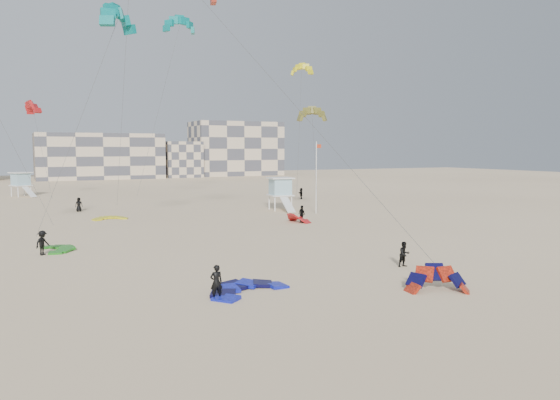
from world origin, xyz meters
name	(u,v)px	position (x,y,z in m)	size (l,w,h in m)	color
ground	(260,314)	(0.00, 0.00, 0.00)	(320.00, 320.00, 0.00)	beige
kite_ground_blue	(246,292)	(1.01, 4.16, 0.00)	(4.41, 4.59, 0.63)	#2027DF
kite_ground_orange	(437,291)	(10.55, -0.36, 0.00)	(3.39, 2.65, 2.21)	red
kite_ground_green	(57,250)	(-7.56, 22.03, 0.00)	(3.42, 3.63, 0.43)	#198B24
kite_ground_red_far	(298,222)	(16.96, 28.44, 0.00)	(2.90, 2.74, 1.46)	red
kite_ground_yellow	(110,219)	(-0.92, 39.77, 0.00)	(3.39, 3.56, 0.47)	yellow
kitesurfer_main	(216,282)	(-1.00, 3.37, 0.92)	(0.67, 0.44, 1.84)	black
kitesurfer_b	(404,254)	(12.94, 5.49, 0.85)	(0.82, 0.64, 1.69)	black
kitesurfer_c	(42,243)	(-8.64, 20.38, 0.92)	(1.19, 0.68, 1.84)	black
kitesurfer_d	(302,214)	(17.21, 27.99, 0.93)	(1.09, 0.45, 1.85)	black
kitesurfer_e	(79,205)	(-3.25, 49.40, 0.90)	(0.88, 0.57, 1.79)	black
kitesurfer_f	(301,194)	(30.20, 52.58, 0.87)	(1.62, 0.52, 1.75)	black
kite_fly_teal_a	(118,20)	(-2.26, 23.50, 18.27)	(9.44, 5.44, 18.68)	#0A837D
kite_fly_olive	(312,115)	(21.22, 33.05, 11.77)	(4.66, 8.03, 12.10)	brown
kite_fly_yellow	(302,70)	(28.92, 50.16, 19.61)	(4.72, 4.71, 19.88)	yellow
kite_fly_teal_b	(180,26)	(12.26, 57.02, 25.86)	(9.29, 4.35, 26.17)	#0A837D
kite_fly_red	(33,108)	(-7.61, 66.73, 13.89)	(4.76, 11.26, 14.52)	red
lifeguard_tower_near	(280,194)	(20.47, 40.02, 2.09)	(3.29, 5.93, 4.23)	white
lifeguard_tower_far	(21,184)	(-9.59, 76.88, 2.01)	(3.87, 6.09, 4.06)	white
flagpole	(316,176)	(22.66, 34.50, 4.58)	(0.71, 0.11, 8.76)	white
condo_mid	(99,156)	(10.00, 130.00, 6.00)	(32.00, 16.00, 12.00)	beige
condo_east	(236,149)	(50.00, 132.00, 8.00)	(26.00, 14.00, 16.00)	beige
condo_fill_right	(181,159)	(32.00, 128.00, 5.00)	(10.00, 10.00, 10.00)	beige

